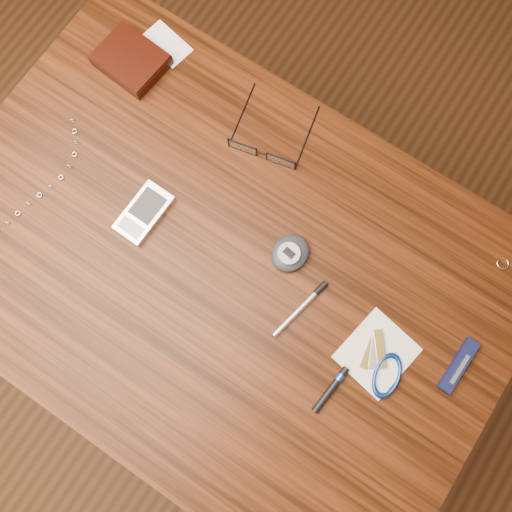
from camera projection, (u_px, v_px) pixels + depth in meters
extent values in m
plane|color=#472814|center=(237.00, 309.00, 1.58)|extent=(3.80, 3.80, 0.00)
cube|color=#3B1809|center=(221.00, 265.00, 0.86)|extent=(1.00, 0.70, 0.03)
cylinder|color=#4C2814|center=(12.00, 295.00, 1.23)|extent=(0.05, 0.05, 0.71)
cylinder|color=#4C2814|center=(155.00, 109.00, 1.33)|extent=(0.05, 0.05, 0.71)
cylinder|color=#4C2814|center=(450.00, 293.00, 1.23)|extent=(0.05, 0.05, 0.71)
cube|color=black|center=(131.00, 61.00, 0.91)|extent=(0.13, 0.11, 0.02)
cube|color=black|center=(130.00, 56.00, 0.90)|extent=(0.12, 0.10, 0.00)
cube|color=white|center=(166.00, 44.00, 0.93)|extent=(0.10, 0.07, 0.00)
cube|color=black|center=(243.00, 148.00, 0.87)|extent=(0.05, 0.01, 0.03)
cube|color=white|center=(243.00, 148.00, 0.87)|extent=(0.05, 0.01, 0.02)
cylinder|color=black|center=(242.00, 114.00, 0.90)|extent=(0.03, 0.13, 0.00)
cube|color=black|center=(281.00, 161.00, 0.87)|extent=(0.05, 0.01, 0.03)
cube|color=white|center=(281.00, 161.00, 0.87)|extent=(0.05, 0.01, 0.02)
cylinder|color=black|center=(307.00, 137.00, 0.89)|extent=(0.03, 0.13, 0.00)
cube|color=black|center=(262.00, 153.00, 0.87)|extent=(0.02, 0.01, 0.00)
torus|color=tan|center=(503.00, 263.00, 0.84)|extent=(0.03, 0.03, 0.00)
torus|color=silver|center=(7.00, 223.00, 0.86)|extent=(0.01, 0.01, 0.01)
torus|color=silver|center=(18.00, 213.00, 0.86)|extent=(0.01, 0.01, 0.00)
torus|color=silver|center=(28.00, 204.00, 0.87)|extent=(0.01, 0.01, 0.01)
torus|color=silver|center=(39.00, 195.00, 0.87)|extent=(0.01, 0.01, 0.00)
torus|color=silver|center=(51.00, 186.00, 0.87)|extent=(0.01, 0.00, 0.01)
torus|color=silver|center=(61.00, 177.00, 0.88)|extent=(0.01, 0.01, 0.00)
torus|color=silver|center=(69.00, 166.00, 0.88)|extent=(0.01, 0.01, 0.01)
torus|color=silver|center=(74.00, 154.00, 0.88)|extent=(0.01, 0.01, 0.00)
torus|color=silver|center=(76.00, 142.00, 0.89)|extent=(0.01, 0.01, 0.01)
torus|color=silver|center=(74.00, 131.00, 0.89)|extent=(0.01, 0.01, 0.00)
torus|color=silver|center=(72.00, 121.00, 0.90)|extent=(0.01, 0.01, 0.01)
cube|color=silver|center=(144.00, 213.00, 0.86)|extent=(0.06, 0.11, 0.01)
cube|color=black|center=(148.00, 206.00, 0.85)|extent=(0.04, 0.06, 0.00)
cube|color=#9C9FA4|center=(131.00, 227.00, 0.84)|extent=(0.04, 0.02, 0.00)
ellipsoid|color=#20222A|center=(290.00, 253.00, 0.84)|extent=(0.07, 0.08, 0.02)
cylinder|color=gray|center=(289.00, 253.00, 0.82)|extent=(0.04, 0.04, 0.00)
cube|color=black|center=(289.00, 253.00, 0.82)|extent=(0.02, 0.02, 0.00)
cube|color=white|center=(377.00, 353.00, 0.81)|extent=(0.12, 0.13, 0.00)
torus|color=navy|center=(387.00, 375.00, 0.80)|extent=(0.07, 0.07, 0.01)
cube|color=#A68F3B|center=(370.00, 351.00, 0.81)|extent=(0.02, 0.06, 0.00)
cube|color=#BBBCC0|center=(375.00, 350.00, 0.81)|extent=(0.04, 0.06, 0.00)
cube|color=#AC993D|center=(380.00, 349.00, 0.81)|extent=(0.05, 0.06, 0.00)
cube|color=#101239|center=(458.00, 365.00, 0.81)|extent=(0.02, 0.10, 0.01)
cube|color=silver|center=(460.00, 369.00, 0.80)|extent=(0.01, 0.05, 0.00)
cylinder|color=#ABAAAE|center=(300.00, 309.00, 0.83)|extent=(0.03, 0.12, 0.01)
cylinder|color=black|center=(321.00, 288.00, 0.83)|extent=(0.02, 0.03, 0.01)
cylinder|color=black|center=(331.00, 390.00, 0.80)|extent=(0.02, 0.09, 0.01)
cylinder|color=#2246A5|center=(340.00, 378.00, 0.80)|extent=(0.01, 0.01, 0.01)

